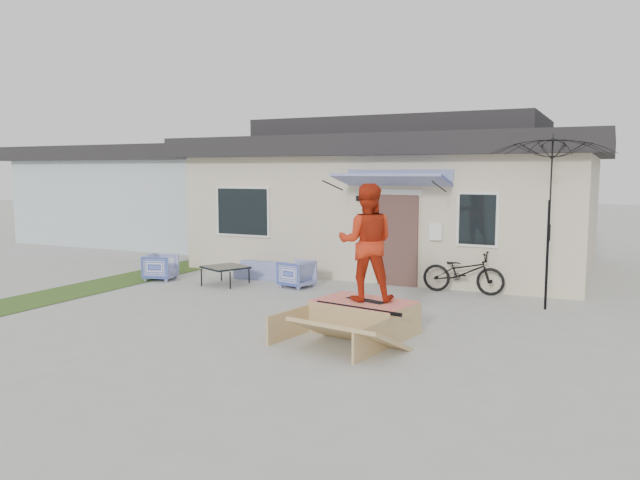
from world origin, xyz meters
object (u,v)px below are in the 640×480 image
at_px(armchair_left, 161,266).
at_px(coffee_table, 226,276).
at_px(bicycle, 463,267).
at_px(patio_umbrella, 549,218).
at_px(armchair_right, 297,272).
at_px(skate_ramp, 364,317).
at_px(skater, 366,241).
at_px(loveseat, 268,266).
at_px(skateboard, 366,300).

bearing_deg(armchair_left, coffee_table, -100.97).
bearing_deg(bicycle, patio_umbrella, -117.81).
xyz_separation_m(armchair_right, skate_ramp, (2.85, -3.01, -0.08)).
distance_m(patio_umbrella, skater, 3.94).
bearing_deg(skater, patio_umbrella, -149.10).
xyz_separation_m(skate_ramp, skater, (0.01, 0.05, 1.26)).
bearing_deg(patio_umbrella, bicycle, 153.72).
bearing_deg(bicycle, armchair_right, 103.50).
bearing_deg(coffee_table, loveseat, 67.51).
distance_m(armchair_right, patio_umbrella, 5.54).
bearing_deg(skate_ramp, skateboard, 90.00).
bearing_deg(skater, skate_ramp, 60.31).
bearing_deg(skateboard, skater, 0.00).
distance_m(armchair_left, skateboard, 6.70).
height_order(coffee_table, skater, skater).
xyz_separation_m(armchair_left, bicycle, (6.99, 1.57, 0.21)).
xyz_separation_m(coffee_table, skater, (4.49, -2.50, 1.30)).
xyz_separation_m(armchair_right, coffee_table, (-1.63, -0.46, -0.12)).
bearing_deg(armchair_left, bicycle, -93.26).
height_order(coffee_table, bicycle, bicycle).
xyz_separation_m(loveseat, skateboard, (4.02, -3.64, 0.22)).
distance_m(armchair_left, coffee_table, 1.79).
bearing_deg(coffee_table, armchair_left, -175.05).
bearing_deg(skateboard, coffee_table, 169.80).
relative_size(armchair_left, skate_ramp, 0.34).
xyz_separation_m(patio_umbrella, skateboard, (-2.50, -3.04, -1.21)).
distance_m(armchair_right, skateboard, 4.12).
bearing_deg(patio_umbrella, armchair_right, -179.12).
relative_size(armchair_left, skater, 0.37).
bearing_deg(armchair_left, armchair_right, -95.80).
distance_m(loveseat, skate_ramp, 5.45).
distance_m(loveseat, skater, 5.55).
xyz_separation_m(bicycle, skater, (-0.72, -3.92, 0.95)).
relative_size(armchair_left, patio_umbrella, 0.28).
bearing_deg(patio_umbrella, skate_ramp, -129.11).
relative_size(patio_umbrella, skateboard, 3.39).
height_order(armchair_right, skateboard, armchair_right).
bearing_deg(skate_ramp, armchair_right, 143.52).
height_order(armchair_left, patio_umbrella, patio_umbrella).
xyz_separation_m(coffee_table, skate_ramp, (4.48, -2.55, 0.04)).
relative_size(armchair_right, patio_umbrella, 0.27).
relative_size(coffee_table, skateboard, 1.18).
bearing_deg(patio_umbrella, loveseat, 174.71).
relative_size(coffee_table, skater, 0.46).
relative_size(loveseat, coffee_table, 1.81).
distance_m(armchair_left, skate_ramp, 6.71).
bearing_deg(bicycle, loveseat, 91.79).
relative_size(coffee_table, patio_umbrella, 0.35).
xyz_separation_m(patio_umbrella, skater, (-2.50, -3.04, -0.23)).
bearing_deg(armchair_left, loveseat, -76.03).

